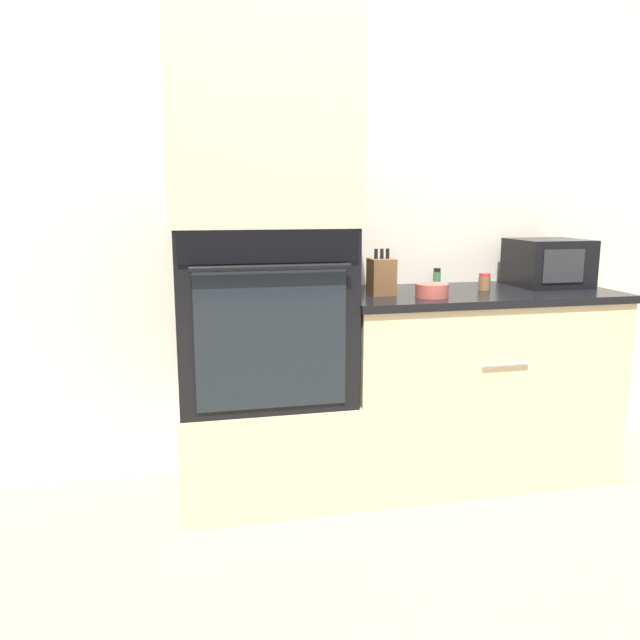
% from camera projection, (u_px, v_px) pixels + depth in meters
% --- Properties ---
extents(ground_plane, '(12.00, 12.00, 0.00)m').
position_uv_depth(ground_plane, '(361.00, 513.00, 2.71)').
color(ground_plane, gray).
extents(wall_back, '(8.00, 0.05, 2.50)m').
position_uv_depth(wall_back, '(329.00, 218.00, 3.08)').
color(wall_back, beige).
rests_on(wall_back, ground_plane).
extents(oven_cabinet_base, '(0.76, 0.60, 0.47)m').
position_uv_depth(oven_cabinet_base, '(264.00, 444.00, 2.87)').
color(oven_cabinet_base, beige).
rests_on(oven_cabinet_base, ground_plane).
extents(wall_oven, '(0.74, 0.64, 0.76)m').
position_uv_depth(wall_oven, '(262.00, 313.00, 2.75)').
color(wall_oven, black).
rests_on(wall_oven, oven_cabinet_base).
extents(oven_cabinet_upper, '(0.76, 0.60, 0.87)m').
position_uv_depth(oven_cabinet_upper, '(258.00, 121.00, 2.60)').
color(oven_cabinet_upper, beige).
rests_on(oven_cabinet_upper, wall_oven).
extents(counter_unit, '(1.31, 0.63, 0.92)m').
position_uv_depth(counter_unit, '(472.00, 383.00, 3.05)').
color(counter_unit, beige).
rests_on(counter_unit, ground_plane).
extents(microwave, '(0.35, 0.33, 0.23)m').
position_uv_depth(microwave, '(548.00, 263.00, 3.11)').
color(microwave, black).
rests_on(microwave, counter_unit).
extents(knife_block, '(0.11, 0.12, 0.21)m').
position_uv_depth(knife_block, '(381.00, 276.00, 2.82)').
color(knife_block, brown).
rests_on(knife_block, counter_unit).
extents(bowl, '(0.15, 0.15, 0.06)m').
position_uv_depth(bowl, '(432.00, 290.00, 2.76)').
color(bowl, '#B24C42').
rests_on(bowl, counter_unit).
extents(condiment_jar_near, '(0.04, 0.04, 0.08)m').
position_uv_depth(condiment_jar_near, '(437.00, 277.00, 3.17)').
color(condiment_jar_near, '#427047').
rests_on(condiment_jar_near, counter_unit).
extents(condiment_jar_mid, '(0.06, 0.06, 0.08)m').
position_uv_depth(condiment_jar_mid, '(484.00, 282.00, 2.98)').
color(condiment_jar_mid, brown).
rests_on(condiment_jar_mid, counter_unit).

